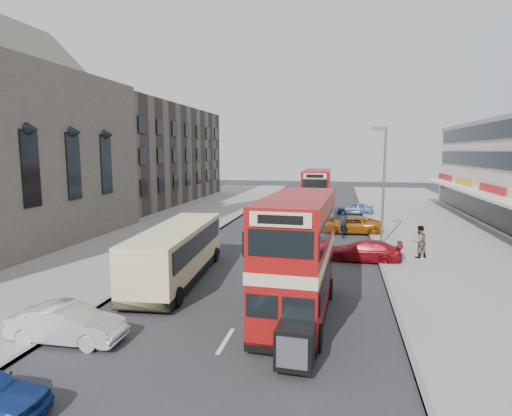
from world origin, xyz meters
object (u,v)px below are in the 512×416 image
Objects in this scene: car_right_a at (364,251)px; car_right_b at (350,225)px; car_left_front at (67,324)px; car_right_c at (355,208)px; coach at (177,251)px; cyclist at (343,229)px; street_lamp at (383,177)px; bus_main at (298,257)px; bus_second at (317,196)px; pedestrian_near at (419,241)px.

car_right_a is 8.62m from car_right_b.
car_left_front is 1.07× the size of car_right_c.
coach is 15.15m from cyclist.
coach is 2.24× the size of car_right_a.
street_lamp is at bearing 168.12° from car_right_a.
coach reaches higher than car_right_c.
street_lamp is 0.95× the size of bus_main.
bus_second is at bearing 67.53° from coach.
cyclist is at bearing -164.72° from car_right_a.
car_left_front is at bearing -25.72° from car_right_b.
coach reaches higher than pedestrian_near.
bus_main is 1.97× the size of car_right_a.
cyclist is at bearing 111.77° from bus_second.
pedestrian_near reaches higher than car_left_front.
cyclist is (-0.58, -1.59, -0.05)m from car_right_b.
bus_second is at bearing -88.33° from pedestrian_near.
coach is at bearing -125.96° from cyclist.
bus_main is 2.17× the size of car_left_front.
street_lamp is 15.31m from car_right_c.
pedestrian_near is (3.21, -17.89, 0.51)m from car_right_c.
bus_second reaches higher than cyclist.
bus_second is at bearing -158.80° from car_right_a.
cyclist is at bearing -21.04° from car_right_b.
car_right_c is 1.92× the size of cyclist.
street_lamp reaches higher than pedestrian_near.
bus_main is 16.43m from cyclist.
car_left_front is 33.51m from car_right_c.
car_right_c is (3.63, 6.04, -1.82)m from bus_second.
car_right_a is at bearing 26.03° from coach.
bus_second is 19.38m from coach.
coach is 26.28m from car_right_c.
car_right_a is (10.52, 12.97, -0.02)m from car_left_front.
bus_second is 13.74m from pedestrian_near.
bus_main is at bearing -33.62° from coach.
bus_main is 4.44× the size of cyclist.
street_lamp is 0.83× the size of coach.
car_right_a is at bearing 105.04° from bus_second.
bus_second is 13.40m from car_right_a.
street_lamp is at bearing -35.83° from car_left_front.
pedestrian_near is (12.77, 6.58, -0.36)m from coach.
cyclist is at bearing -26.21° from car_left_front.
pedestrian_near is (3.88, -7.65, 0.46)m from car_right_b.
pedestrian_near is (6.29, 10.17, -1.31)m from bus_main.
coach is at bearing -1.06° from pedestrian_near.
bus_second reaches higher than car_right_c.
car_left_front is (-11.83, -17.12, -4.14)m from street_lamp.
car_right_b reaches higher than car_left_front.
coach is at bearing -15.40° from car_right_c.
bus_main is 28.28m from car_right_c.
street_lamp is 1.87× the size of car_right_a.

